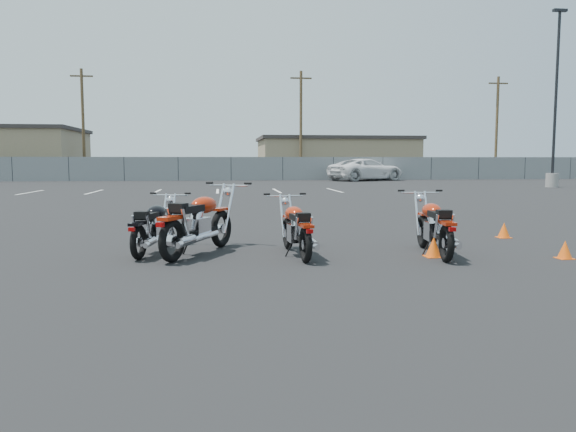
{
  "coord_description": "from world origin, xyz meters",
  "views": [
    {
      "loc": [
        -0.91,
        -8.43,
        1.56
      ],
      "look_at": [
        0.2,
        0.6,
        0.65
      ],
      "focal_mm": 35.0,
      "sensor_mm": 36.0,
      "label": 1
    }
  ],
  "objects": [
    {
      "name": "utility_pole_b",
      "position": [
        -12.0,
        40.0,
        4.69
      ],
      "size": [
        1.8,
        0.24,
        9.0
      ],
      "color": "#4A3822",
      "rests_on": "ground"
    },
    {
      "name": "training_cone_extra",
      "position": [
        4.78,
        2.16,
        0.15
      ],
      "size": [
        0.26,
        0.26,
        0.31
      ],
      "color": "#FF5B0D",
      "rests_on": "ground"
    },
    {
      "name": "motorcycle_third_red",
      "position": [
        0.34,
        0.57,
        0.44
      ],
      "size": [
        0.77,
        1.99,
        0.97
      ],
      "color": "black",
      "rests_on": "ground"
    },
    {
      "name": "training_cone_far",
      "position": [
        4.53,
        -0.24,
        0.14
      ],
      "size": [
        0.24,
        0.24,
        0.29
      ],
      "color": "#FF5B0D",
      "rests_on": "ground"
    },
    {
      "name": "chainlink_fence",
      "position": [
        -0.0,
        35.0,
        0.9
      ],
      "size": [
        80.06,
        0.06,
        1.8
      ],
      "color": "slate",
      "rests_on": "ground"
    },
    {
      "name": "light_pole_east",
      "position": [
        18.19,
        21.91,
        2.58
      ],
      "size": [
        0.8,
        0.7,
        10.0
      ],
      "color": "gray",
      "rests_on": "ground"
    },
    {
      "name": "motorcycle_rear_red",
      "position": [
        2.61,
        0.39,
        0.47
      ],
      "size": [
        0.81,
        2.1,
        1.03
      ],
      "color": "black",
      "rests_on": "ground"
    },
    {
      "name": "parking_line_stripes",
      "position": [
        -2.5,
        20.0,
        0.0
      ],
      "size": [
        15.12,
        4.0,
        0.01
      ],
      "color": "silver",
      "rests_on": "ground"
    },
    {
      "name": "motorcycle_front_red",
      "position": [
        -1.25,
        0.89,
        0.53
      ],
      "size": [
        1.52,
        2.28,
        1.16
      ],
      "color": "black",
      "rests_on": "ground"
    },
    {
      "name": "training_cone_near",
      "position": [
        2.52,
        0.17,
        0.16
      ],
      "size": [
        0.28,
        0.28,
        0.33
      ],
      "color": "#FF5B0D",
      "rests_on": "ground"
    },
    {
      "name": "tan_building_east",
      "position": [
        10.0,
        44.0,
        1.86
      ],
      "size": [
        14.4,
        9.4,
        3.7
      ],
      "color": "#8E7C5C",
      "rests_on": "ground"
    },
    {
      "name": "utility_pole_d",
      "position": [
        24.0,
        40.0,
        4.69
      ],
      "size": [
        1.8,
        0.24,
        9.0
      ],
      "color": "#4A3822",
      "rests_on": "ground"
    },
    {
      "name": "motorcycle_second_black",
      "position": [
        -2.01,
        1.12,
        0.44
      ],
      "size": [
        0.88,
        1.97,
        0.97
      ],
      "color": "black",
      "rests_on": "ground"
    },
    {
      "name": "white_van",
      "position": [
        10.23,
        33.4,
        1.31
      ],
      "size": [
        5.35,
        7.41,
        2.62
      ],
      "primitive_type": "imported",
      "rotation": [
        0.0,
        0.0,
        2.0
      ],
      "color": "white",
      "rests_on": "ground"
    },
    {
      "name": "ground",
      "position": [
        0.0,
        0.0,
        0.0
      ],
      "size": [
        120.0,
        120.0,
        0.0
      ],
      "primitive_type": "plane",
      "color": "black",
      "rests_on": "ground"
    },
    {
      "name": "utility_pole_c",
      "position": [
        6.0,
        39.0,
        4.69
      ],
      "size": [
        1.8,
        0.24,
        9.0
      ],
      "color": "#4A3822",
      "rests_on": "ground"
    }
  ]
}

